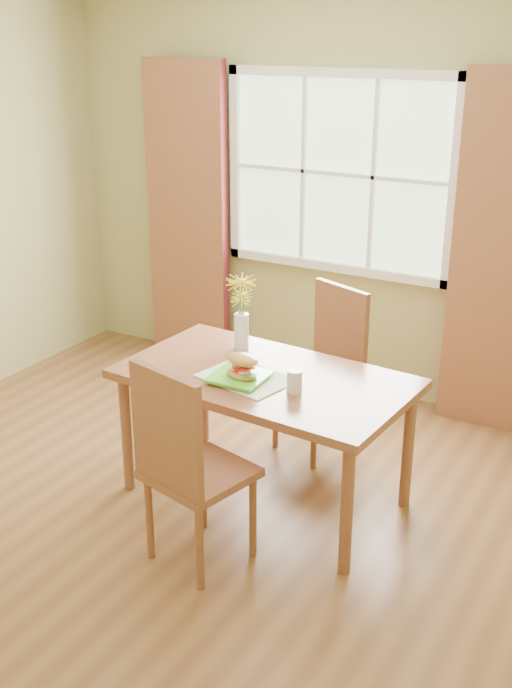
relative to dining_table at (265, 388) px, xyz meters
The scene contains 12 objects.
room 0.83m from the dining_table, 136.04° to the right, with size 4.24×3.84×2.74m.
window 1.80m from the dining_table, 101.72° to the left, with size 1.62×0.06×1.32m.
curtain_left 2.13m from the dining_table, 135.11° to the left, with size 0.65×0.08×2.20m, color maroon.
curtain_right 1.74m from the dining_table, 60.62° to the left, with size 0.65×0.08×2.20m, color maroon.
dining_table is the anchor object (origin of this frame).
chair_near 0.71m from the dining_table, 91.67° to the right, with size 0.52×0.52×1.04m.
chair_far 0.71m from the dining_table, 87.52° to the left, with size 0.53×0.53×1.00m.
placemat 0.13m from the dining_table, 123.77° to the right, with size 0.45×0.33×0.01m, color beige.
plate 0.17m from the dining_table, 120.88° to the right, with size 0.27×0.27×0.01m, color #5ED334.
croissant_sandwich 0.22m from the dining_table, 111.29° to the right, with size 0.20×0.15×0.13m.
water_glass 0.29m from the dining_table, 26.23° to the right, with size 0.08×0.08×0.12m.
flower_vase 0.50m from the dining_table, 139.09° to the left, with size 0.17×0.17×0.42m.
Camera 1 is at (2.17, -3.01, 2.40)m, focal length 42.00 mm.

